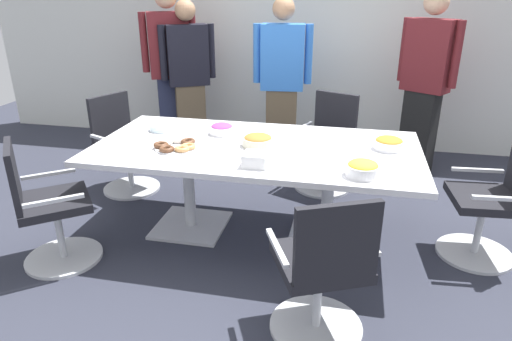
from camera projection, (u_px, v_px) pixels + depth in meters
ground_plane at (256, 234)px, 3.66m from camera, size 10.00×10.00×0.01m
back_wall at (299, 27)px, 5.29m from camera, size 8.00×0.10×2.80m
conference_table at (256, 161)px, 3.42m from camera, size 2.40×1.20×0.75m
office_chair_0 at (492, 206)px, 3.21m from camera, size 0.58×0.58×0.91m
office_chair_1 at (327, 147)px, 4.37m from camera, size 0.71×0.71×0.91m
office_chair_2 at (124, 149)px, 4.32m from camera, size 0.71×0.71×0.91m
office_chair_3 at (47, 211)px, 3.14m from camera, size 0.76×0.76×0.91m
office_chair_4 at (323, 275)px, 2.45m from camera, size 0.72×0.72×0.91m
person_standing_0 at (171, 69)px, 5.09m from camera, size 0.58×0.39×1.86m
person_standing_1 at (189, 78)px, 5.05m from camera, size 0.57×0.40×1.72m
person_standing_2 at (282, 82)px, 4.76m from camera, size 0.61×0.26×1.75m
person_standing_3 at (425, 82)px, 4.51m from camera, size 0.56×0.42×1.83m
snack_bowl_candy_mix at (222, 129)px, 3.62m from camera, size 0.19×0.19×0.09m
snack_bowl_pretzels at (258, 140)px, 3.35m from camera, size 0.23×0.23×0.09m
snack_bowl_chips_orange at (389, 143)px, 3.28m from camera, size 0.22×0.22×0.09m
snack_bowl_chips_yellow at (363, 168)px, 2.82m from camera, size 0.21×0.21×0.10m
donut_platter at (176, 145)px, 3.31m from camera, size 0.32×0.32×0.04m
plate_stack at (163, 127)px, 3.72m from camera, size 0.22×0.22×0.05m
napkin_pile at (256, 159)px, 2.98m from camera, size 0.16×0.16×0.09m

